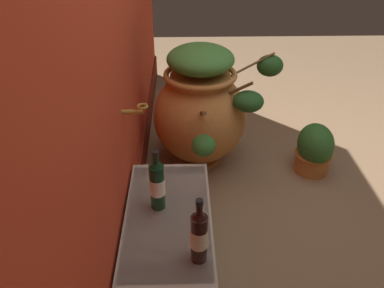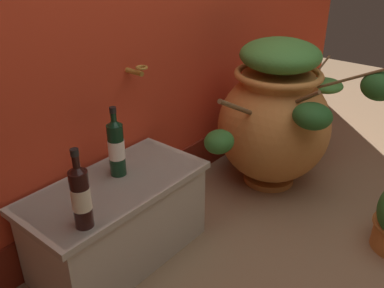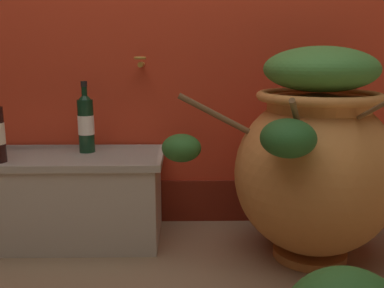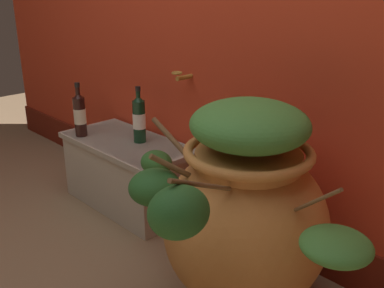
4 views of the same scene
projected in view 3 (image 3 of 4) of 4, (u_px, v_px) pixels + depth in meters
terracotta_urn at (316, 159)px, 1.70m from camera, size 1.15×0.89×0.86m
stone_ledge at (73, 194)px, 1.92m from camera, size 0.81×0.40×0.40m
wine_bottle_middle at (86, 121)px, 1.90m from camera, size 0.07×0.07×0.32m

